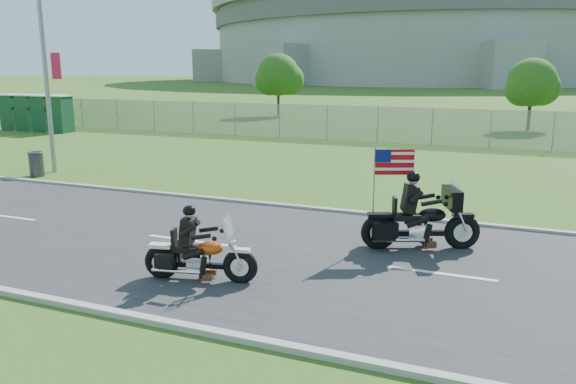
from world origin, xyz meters
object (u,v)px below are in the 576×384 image
at_px(motorcycle_follow, 420,223).
at_px(porta_toilet_a, 61,115).
at_px(porta_toilet_d, 12,113).
at_px(porta_toilet_b, 44,114).
at_px(streetlight, 46,28).
at_px(porta_toilet_c, 28,113).
at_px(trash_can, 36,165).
at_px(motorcycle_lead, 198,258).

bearing_deg(motorcycle_follow, porta_toilet_a, 126.15).
bearing_deg(porta_toilet_d, porta_toilet_b, 0.00).
distance_m(porta_toilet_a, motorcycle_follow, 29.68).
distance_m(streetlight, porta_toilet_c, 17.34).
distance_m(porta_toilet_a, porta_toilet_c, 2.80).
distance_m(porta_toilet_c, porta_toilet_d, 1.40).
height_order(porta_toilet_a, porta_toilet_d, same).
relative_size(porta_toilet_d, motorcycle_follow, 0.87).
bearing_deg(porta_toilet_a, streetlight, -47.09).
bearing_deg(porta_toilet_d, porta_toilet_c, 0.00).
bearing_deg(trash_can, porta_toilet_b, 133.78).
xyz_separation_m(porta_toilet_b, trash_can, (11.48, -11.98, -0.69)).
distance_m(porta_toilet_b, motorcycle_lead, 29.90).
bearing_deg(motorcycle_lead, trash_can, 135.20).
relative_size(streetlight, porta_toilet_a, 4.35).
xyz_separation_m(streetlight, porta_toilet_b, (-11.42, 10.78, -4.49)).
relative_size(streetlight, motorcycle_lead, 4.36).
relative_size(porta_toilet_c, porta_toilet_d, 1.00).
distance_m(streetlight, trash_can, 5.31).
bearing_deg(porta_toilet_b, motorcycle_lead, -39.76).
bearing_deg(streetlight, porta_toilet_b, 136.65).
bearing_deg(motorcycle_lead, porta_toilet_a, 125.49).
relative_size(porta_toilet_a, porta_toilet_c, 1.00).
bearing_deg(motorcycle_lead, motorcycle_follow, 31.33).
xyz_separation_m(porta_toilet_c, motorcycle_follow, (28.12, -15.47, -0.52)).
distance_m(porta_toilet_c, motorcycle_lead, 30.99).
bearing_deg(motorcycle_follow, porta_toilet_b, 127.50).
bearing_deg(porta_toilet_d, motorcycle_lead, -36.56).
bearing_deg(streetlight, trash_can, -87.03).
bearing_deg(streetlight, motorcycle_lead, -35.81).
bearing_deg(porta_toilet_d, motorcycle_follow, -27.66).
height_order(porta_toilet_a, trash_can, porta_toilet_a).
bearing_deg(motorcycle_lead, porta_toilet_b, 127.27).
bearing_deg(motorcycle_follow, motorcycle_lead, -158.13).
relative_size(porta_toilet_b, motorcycle_follow, 0.87).
bearing_deg(porta_toilet_a, porta_toilet_b, 180.00).
bearing_deg(porta_toilet_c, porta_toilet_a, 0.00).
height_order(porta_toilet_b, trash_can, porta_toilet_b).
distance_m(streetlight, porta_toilet_d, 18.40).
bearing_deg(porta_toilet_b, porta_toilet_a, 0.00).
relative_size(porta_toilet_a, motorcycle_lead, 1.00).
relative_size(motorcycle_follow, trash_can, 2.85).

